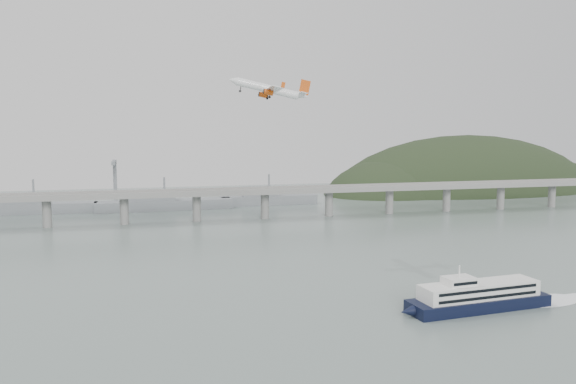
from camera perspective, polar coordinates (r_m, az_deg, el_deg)
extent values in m
plane|color=slate|center=(222.72, 3.63, -10.78)|extent=(900.00, 900.00, 0.00)
cube|color=gray|center=(410.13, -5.11, -0.05)|extent=(800.00, 22.00, 2.20)
cube|color=gray|center=(399.62, -4.86, 0.07)|extent=(800.00, 0.60, 1.80)
cube|color=gray|center=(420.21, -5.35, 0.38)|extent=(800.00, 0.60, 1.80)
cylinder|color=gray|center=(410.83, -23.29, -2.01)|extent=(6.00, 6.00, 21.00)
cylinder|color=gray|center=(406.17, -16.30, -1.84)|extent=(6.00, 6.00, 21.00)
cylinder|color=gray|center=(407.63, -9.26, -1.63)|extent=(6.00, 6.00, 21.00)
cylinder|color=gray|center=(415.15, -2.37, -1.41)|extent=(6.00, 6.00, 21.00)
cylinder|color=gray|center=(428.41, 4.18, -1.18)|extent=(6.00, 6.00, 21.00)
cylinder|color=gray|center=(446.90, 10.26, -0.95)|extent=(6.00, 6.00, 21.00)
cylinder|color=gray|center=(470.01, 15.81, -0.74)|extent=(6.00, 6.00, 21.00)
cylinder|color=gray|center=(497.09, 20.79, -0.54)|extent=(6.00, 6.00, 21.00)
cylinder|color=gray|center=(527.53, 25.22, -0.35)|extent=(6.00, 6.00, 21.00)
ellipsoid|color=black|center=(635.27, 17.60, -1.50)|extent=(320.00, 150.00, 156.00)
ellipsoid|color=black|center=(580.58, 10.19, -1.42)|extent=(140.00, 110.00, 96.00)
ellipsoid|color=black|center=(695.89, 23.43, -1.65)|extent=(220.00, 140.00, 120.00)
cube|color=slate|center=(483.26, -24.37, -1.53)|extent=(95.67, 20.15, 8.00)
cube|color=slate|center=(484.04, -25.52, -0.62)|extent=(33.90, 15.02, 8.00)
cylinder|color=slate|center=(481.49, -24.45, 0.35)|extent=(1.60, 1.60, 14.00)
cube|color=slate|center=(471.41, -12.41, -1.30)|extent=(110.55, 21.43, 8.00)
cube|color=slate|center=(470.16, -13.77, -0.37)|extent=(39.01, 16.73, 8.00)
cylinder|color=slate|center=(469.58, -12.45, 0.64)|extent=(1.60, 1.60, 14.00)
cube|color=slate|center=(492.75, -1.94, -0.83)|extent=(85.00, 13.60, 8.00)
cube|color=slate|center=(490.04, -2.91, 0.07)|extent=(29.75, 11.90, 8.00)
cylinder|color=slate|center=(491.01, -1.95, 1.03)|extent=(1.60, 1.60, 14.00)
cube|color=slate|center=(504.66, -17.15, 0.89)|extent=(3.00, 3.00, 40.00)
cube|color=slate|center=(493.37, -17.27, 2.87)|extent=(3.00, 28.00, 3.00)
cube|color=black|center=(221.43, 18.78, -10.63)|extent=(55.82, 17.34, 4.40)
cone|color=black|center=(205.22, 12.07, -11.78)|extent=(5.82, 4.80, 4.40)
cube|color=white|center=(220.06, 18.83, -9.39)|extent=(46.88, 14.48, 5.50)
cube|color=black|center=(215.51, 19.76, -9.37)|extent=(41.68, 3.36, 1.10)
cube|color=black|center=(216.22, 19.73, -10.04)|extent=(41.68, 3.36, 1.10)
cube|color=black|center=(223.93, 17.96, -8.71)|extent=(41.68, 3.36, 1.10)
cube|color=black|center=(224.61, 17.94, -9.36)|extent=(41.68, 3.36, 1.10)
cube|color=white|center=(213.83, 16.98, -8.63)|extent=(11.55, 8.51, 2.86)
cube|color=black|center=(210.80, 17.61, -8.87)|extent=(9.88, 0.89, 1.10)
cylinder|color=white|center=(212.96, 17.01, -7.71)|extent=(0.59, 0.59, 4.40)
ellipsoid|color=white|center=(241.54, 24.64, -9.98)|extent=(32.78, 18.20, 0.22)
ellipsoid|color=white|center=(252.13, 27.22, -9.43)|extent=(24.28, 9.70, 0.22)
cylinder|color=white|center=(281.16, -2.06, 10.45)|extent=(31.32, 6.34, 10.44)
cone|color=white|center=(278.62, -5.62, 11.23)|extent=(5.45, 4.33, 4.87)
cone|color=white|center=(284.99, 1.54, 9.73)|extent=(6.35, 4.16, 5.10)
cube|color=white|center=(281.18, -1.88, 10.18)|extent=(5.98, 37.70, 3.47)
cube|color=white|center=(284.86, 1.36, 9.93)|extent=(3.69, 13.35, 1.69)
cube|color=#CB4A0D|center=(285.74, 1.71, 10.59)|extent=(6.39, 0.84, 8.09)
cylinder|color=#CB4A0D|center=(286.57, -2.52, 9.81)|extent=(5.25, 2.90, 3.49)
cylinder|color=black|center=(286.19, -2.97, 9.91)|extent=(1.00, 2.57, 2.57)
cube|color=white|center=(286.74, -2.48, 10.03)|extent=(2.99, 0.40, 1.89)
cylinder|color=#CB4A0D|center=(274.73, -2.01, 10.09)|extent=(5.25, 2.90, 3.49)
cylinder|color=black|center=(274.33, -2.49, 10.20)|extent=(1.00, 2.57, 2.57)
cube|color=white|center=(274.90, -1.97, 10.32)|extent=(2.99, 0.40, 1.89)
cylinder|color=black|center=(283.67, -2.08, 9.72)|extent=(0.96, 0.53, 2.70)
cylinder|color=black|center=(283.49, -2.13, 9.48)|extent=(1.45, 0.53, 1.47)
cylinder|color=black|center=(278.07, -1.84, 9.85)|extent=(0.96, 0.53, 2.70)
cylinder|color=black|center=(277.89, -1.89, 9.61)|extent=(1.45, 0.53, 1.47)
cylinder|color=black|center=(278.67, -4.85, 10.42)|extent=(0.96, 0.53, 2.70)
cylinder|color=black|center=(278.49, -4.89, 10.18)|extent=(1.45, 0.53, 1.47)
cube|color=#CB4A0D|center=(300.05, -2.17, 9.91)|extent=(2.29, 0.39, 2.98)
cube|color=#CB4A0D|center=(263.61, -0.49, 10.83)|extent=(2.29, 0.39, 2.98)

